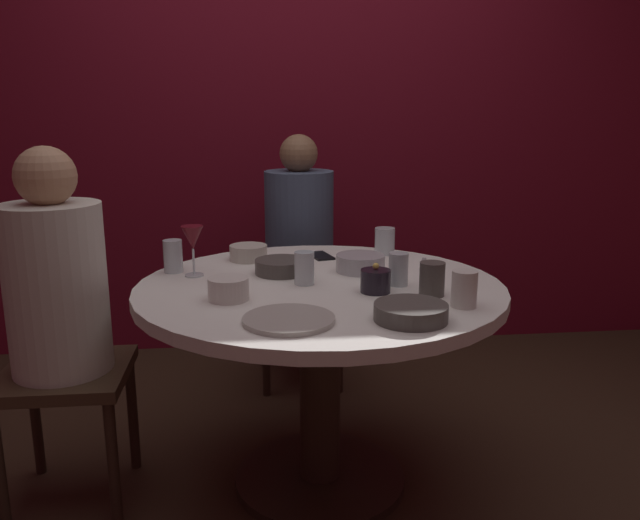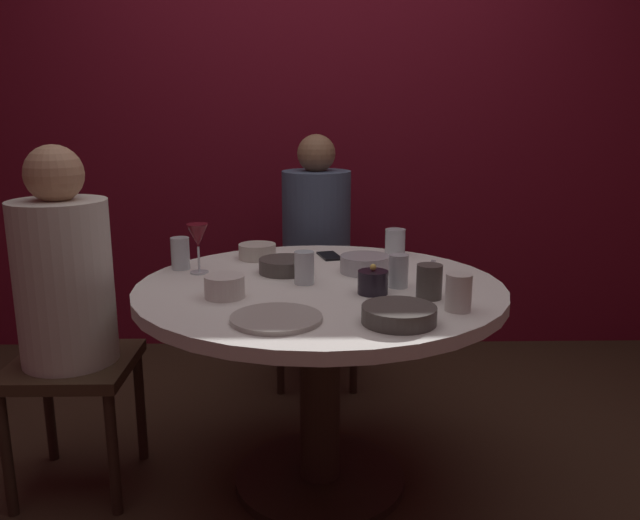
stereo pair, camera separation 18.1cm
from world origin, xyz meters
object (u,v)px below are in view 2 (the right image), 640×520
at_px(bowl_small_white, 285,266).
at_px(cup_near_candle, 429,282).
at_px(seated_diner_back, 316,233).
at_px(cup_by_left_diner, 459,292).
at_px(cup_far_edge, 398,271).
at_px(bowl_salad_center, 399,315).
at_px(cup_by_right_diner, 180,253).
at_px(bowl_rice_portion, 257,251).
at_px(seated_diner_left, 65,286).
at_px(cup_beside_wine, 395,242).
at_px(dinner_plate, 276,318).
at_px(candle_holder, 373,282).
at_px(bowl_serving_large, 365,264).
at_px(dining_table, 320,332).
at_px(cell_phone, 330,256).
at_px(cup_center_front, 304,268).
at_px(wine_glass, 198,237).
at_px(bowl_sauce_side, 225,286).

height_order(bowl_small_white, cup_near_candle, cup_near_candle).
height_order(seated_diner_back, cup_by_left_diner, seated_diner_back).
bearing_deg(cup_far_edge, bowl_salad_center, -97.62).
xyz_separation_m(bowl_salad_center, cup_by_right_diner, (-0.70, 0.61, 0.03)).
bearing_deg(cup_by_right_diner, bowl_rice_portion, 30.68).
bearing_deg(seated_diner_back, seated_diner_left, -43.11).
relative_size(bowl_rice_portion, cup_beside_wine, 1.36).
distance_m(seated_diner_left, bowl_small_white, 0.73).
bearing_deg(bowl_small_white, seated_diner_back, 80.80).
bearing_deg(cup_near_candle, dinner_plate, -155.78).
bearing_deg(cup_beside_wine, candle_holder, -104.89).
bearing_deg(bowl_salad_center, bowl_serving_large, 94.62).
bearing_deg(dinner_plate, dining_table, 71.54).
xyz_separation_m(dining_table, cell_phone, (0.04, 0.39, 0.17)).
relative_size(bowl_serving_large, cup_beside_wine, 1.64).
relative_size(seated_diner_left, cup_center_front, 10.98).
relative_size(dining_table, candle_holder, 12.77).
height_order(seated_diner_left, bowl_salad_center, seated_diner_left).
height_order(wine_glass, cup_near_candle, wine_glass).
height_order(seated_diner_left, cup_beside_wine, seated_diner_left).
distance_m(seated_diner_left, seated_diner_back, 1.23).
height_order(cup_by_left_diner, cup_beside_wine, cup_by_left_diner).
bearing_deg(seated_diner_back, cup_near_candle, 17.04).
distance_m(bowl_salad_center, cup_center_front, 0.47).
distance_m(cup_center_front, cup_far_edge, 0.31).
distance_m(dining_table, wine_glass, 0.54).
distance_m(dinner_plate, cup_center_front, 0.38).
relative_size(bowl_rice_portion, cup_far_edge, 1.33).
xyz_separation_m(bowl_rice_portion, cup_near_candle, (0.56, -0.54, 0.02)).
xyz_separation_m(wine_glass, bowl_rice_portion, (0.19, 0.22, -0.10)).
height_order(bowl_salad_center, bowl_rice_portion, bowl_rice_portion).
xyz_separation_m(bowl_salad_center, bowl_rice_portion, (-0.44, 0.77, 0.01)).
xyz_separation_m(seated_diner_back, candle_holder, (0.16, -1.02, 0.04)).
height_order(cup_near_candle, cup_center_front, cup_center_front).
height_order(dining_table, cell_phone, cell_phone).
height_order(bowl_small_white, cup_by_left_diner, cup_by_left_diner).
bearing_deg(bowl_sauce_side, cell_phone, 57.88).
xyz_separation_m(dining_table, cup_by_left_diner, (0.39, -0.30, 0.22)).
height_order(bowl_serving_large, cup_near_candle, cup_near_candle).
distance_m(dinner_plate, cup_by_right_diner, 0.70).
xyz_separation_m(dining_table, seated_diner_back, (0.00, 0.90, 0.17)).
bearing_deg(cup_center_front, dining_table, 5.45).
height_order(cell_phone, bowl_salad_center, bowl_salad_center).
bearing_deg(wine_glass, cup_center_front, -21.93).
distance_m(candle_holder, cell_phone, 0.52).
bearing_deg(candle_holder, cup_center_front, 151.82).
xyz_separation_m(dining_table, bowl_salad_center, (0.20, -0.40, 0.19)).
relative_size(seated_diner_back, cup_near_candle, 11.32).
height_order(candle_holder, bowl_small_white, candle_holder).
height_order(seated_diner_back, cup_beside_wine, seated_diner_back).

